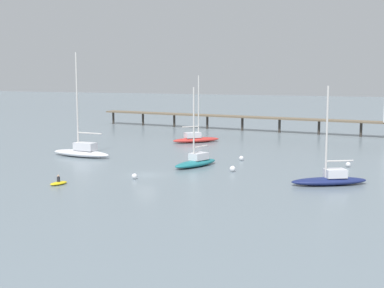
{
  "coord_description": "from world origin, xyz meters",
  "views": [
    {
      "loc": [
        26.7,
        -64.2,
        13.15
      ],
      "look_at": [
        0.0,
        18.14,
        1.5
      ],
      "focal_mm": 54.06,
      "sensor_mm": 36.0,
      "label": 1
    }
  ],
  "objects_px": {
    "mooring_buoy_mid": "(348,165)",
    "pier": "(303,114)",
    "mooring_buoy_near": "(233,169)",
    "sailboat_red": "(196,138)",
    "dinghy_yellow": "(59,183)",
    "sailboat_navy": "(330,179)",
    "mooring_buoy_inner": "(241,158)",
    "sailboat_white": "(82,151)",
    "mooring_buoy_far": "(134,176)",
    "sailboat_teal": "(196,161)"
  },
  "relations": [
    {
      "from": "sailboat_red",
      "to": "dinghy_yellow",
      "type": "height_order",
      "value": "sailboat_red"
    },
    {
      "from": "mooring_buoy_mid",
      "to": "mooring_buoy_far",
      "type": "relative_size",
      "value": 1.02
    },
    {
      "from": "dinghy_yellow",
      "to": "mooring_buoy_inner",
      "type": "height_order",
      "value": "dinghy_yellow"
    },
    {
      "from": "mooring_buoy_far",
      "to": "sailboat_red",
      "type": "bearing_deg",
      "value": 95.36
    },
    {
      "from": "pier",
      "to": "sailboat_navy",
      "type": "bearing_deg",
      "value": -79.36
    },
    {
      "from": "mooring_buoy_mid",
      "to": "pier",
      "type": "bearing_deg",
      "value": 106.11
    },
    {
      "from": "sailboat_navy",
      "to": "dinghy_yellow",
      "type": "height_order",
      "value": "sailboat_navy"
    },
    {
      "from": "sailboat_red",
      "to": "mooring_buoy_inner",
      "type": "relative_size",
      "value": 17.39
    },
    {
      "from": "sailboat_red",
      "to": "sailboat_white",
      "type": "relative_size",
      "value": 0.76
    },
    {
      "from": "sailboat_navy",
      "to": "sailboat_red",
      "type": "xyz_separation_m",
      "value": [
        -25.34,
        30.14,
        0.03
      ]
    },
    {
      "from": "sailboat_navy",
      "to": "dinghy_yellow",
      "type": "bearing_deg",
      "value": -162.09
    },
    {
      "from": "mooring_buoy_mid",
      "to": "sailboat_teal",
      "type": "bearing_deg",
      "value": -163.57
    },
    {
      "from": "mooring_buoy_near",
      "to": "mooring_buoy_far",
      "type": "xyz_separation_m",
      "value": [
        -9.86,
        -8.1,
        -0.05
      ]
    },
    {
      "from": "sailboat_white",
      "to": "mooring_buoy_inner",
      "type": "xyz_separation_m",
      "value": [
        23.0,
        3.9,
        -0.59
      ]
    },
    {
      "from": "sailboat_red",
      "to": "sailboat_white",
      "type": "height_order",
      "value": "sailboat_white"
    },
    {
      "from": "pier",
      "to": "mooring_buoy_near",
      "type": "relative_size",
      "value": 86.81
    },
    {
      "from": "mooring_buoy_inner",
      "to": "sailboat_navy",
      "type": "bearing_deg",
      "value": -45.17
    },
    {
      "from": "sailboat_white",
      "to": "dinghy_yellow",
      "type": "height_order",
      "value": "sailboat_white"
    },
    {
      "from": "sailboat_navy",
      "to": "sailboat_red",
      "type": "distance_m",
      "value": 39.38
    },
    {
      "from": "sailboat_white",
      "to": "pier",
      "type": "bearing_deg",
      "value": 55.69
    },
    {
      "from": "sailboat_white",
      "to": "mooring_buoy_far",
      "type": "height_order",
      "value": "sailboat_white"
    },
    {
      "from": "sailboat_white",
      "to": "mooring_buoy_inner",
      "type": "distance_m",
      "value": 23.34
    },
    {
      "from": "mooring_buoy_near",
      "to": "mooring_buoy_inner",
      "type": "relative_size",
      "value": 1.13
    },
    {
      "from": "pier",
      "to": "mooring_buoy_mid",
      "type": "bearing_deg",
      "value": -73.89
    },
    {
      "from": "sailboat_teal",
      "to": "mooring_buoy_near",
      "type": "height_order",
      "value": "sailboat_teal"
    },
    {
      "from": "mooring_buoy_near",
      "to": "mooring_buoy_inner",
      "type": "distance_m",
      "value": 8.93
    },
    {
      "from": "mooring_buoy_mid",
      "to": "mooring_buoy_far",
      "type": "xyz_separation_m",
      "value": [
        -23.51,
        -16.16,
        -0.01
      ]
    },
    {
      "from": "sailboat_red",
      "to": "mooring_buoy_inner",
      "type": "distance_m",
      "value": 20.72
    },
    {
      "from": "mooring_buoy_far",
      "to": "sailboat_teal",
      "type": "bearing_deg",
      "value": 67.74
    },
    {
      "from": "sailboat_white",
      "to": "dinghy_yellow",
      "type": "distance_m",
      "value": 20.17
    },
    {
      "from": "sailboat_red",
      "to": "mooring_buoy_near",
      "type": "relative_size",
      "value": 15.37
    },
    {
      "from": "pier",
      "to": "mooring_buoy_far",
      "type": "height_order",
      "value": "pier"
    },
    {
      "from": "sailboat_teal",
      "to": "sailboat_red",
      "type": "xyz_separation_m",
      "value": [
        -7.47,
        23.29,
        0.01
      ]
    },
    {
      "from": "sailboat_red",
      "to": "mooring_buoy_inner",
      "type": "xyz_separation_m",
      "value": [
        12.1,
        -16.81,
        -0.4
      ]
    },
    {
      "from": "sailboat_teal",
      "to": "mooring_buoy_far",
      "type": "xyz_separation_m",
      "value": [
        -4.3,
        -10.5,
        -0.39
      ]
    },
    {
      "from": "mooring_buoy_inner",
      "to": "pier",
      "type": "bearing_deg",
      "value": 83.57
    },
    {
      "from": "sailboat_teal",
      "to": "sailboat_white",
      "type": "distance_m",
      "value": 18.56
    },
    {
      "from": "sailboat_navy",
      "to": "mooring_buoy_far",
      "type": "height_order",
      "value": "sailboat_navy"
    },
    {
      "from": "sailboat_white",
      "to": "mooring_buoy_mid",
      "type": "bearing_deg",
      "value": 4.69
    },
    {
      "from": "pier",
      "to": "mooring_buoy_far",
      "type": "bearing_deg",
      "value": -103.81
    },
    {
      "from": "pier",
      "to": "mooring_buoy_inner",
      "type": "relative_size",
      "value": 98.19
    },
    {
      "from": "sailboat_teal",
      "to": "pier",
      "type": "bearing_deg",
      "value": 78.41
    },
    {
      "from": "sailboat_red",
      "to": "sailboat_white",
      "type": "distance_m",
      "value": 23.41
    },
    {
      "from": "mooring_buoy_near",
      "to": "mooring_buoy_mid",
      "type": "distance_m",
      "value": 15.86
    },
    {
      "from": "sailboat_navy",
      "to": "mooring_buoy_near",
      "type": "xyz_separation_m",
      "value": [
        -12.31,
        4.45,
        -0.33
      ]
    },
    {
      "from": "sailboat_red",
      "to": "sailboat_navy",
      "type": "bearing_deg",
      "value": -49.94
    },
    {
      "from": "mooring_buoy_far",
      "to": "mooring_buoy_inner",
      "type": "xyz_separation_m",
      "value": [
        8.93,
        16.98,
        0.01
      ]
    },
    {
      "from": "sailboat_teal",
      "to": "mooring_buoy_far",
      "type": "distance_m",
      "value": 11.35
    },
    {
      "from": "sailboat_white",
      "to": "dinghy_yellow",
      "type": "xyz_separation_m",
      "value": [
        7.33,
        -18.77,
        -0.7
      ]
    },
    {
      "from": "sailboat_teal",
      "to": "mooring_buoy_far",
      "type": "height_order",
      "value": "sailboat_teal"
    }
  ]
}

